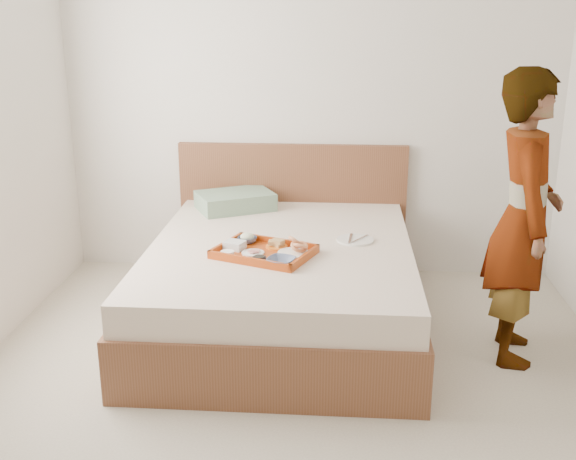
# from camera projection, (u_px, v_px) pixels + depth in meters

# --- Properties ---
(ground) EXTENTS (3.50, 4.00, 0.01)m
(ground) POSITION_uv_depth(u_px,v_px,m) (289.00, 415.00, 3.35)
(ground) COLOR beige
(ground) RESTS_ON ground
(wall_back) EXTENTS (3.50, 0.01, 2.60)m
(wall_back) POSITION_uv_depth(u_px,v_px,m) (311.00, 94.00, 4.86)
(wall_back) COLOR silver
(wall_back) RESTS_ON ground
(wall_front) EXTENTS (3.50, 0.01, 2.60)m
(wall_front) POSITION_uv_depth(u_px,v_px,m) (191.00, 404.00, 1.06)
(wall_front) COLOR silver
(wall_front) RESTS_ON ground
(bed) EXTENTS (1.65, 2.00, 0.53)m
(bed) POSITION_uv_depth(u_px,v_px,m) (281.00, 285.00, 4.23)
(bed) COLOR brown
(bed) RESTS_ON ground
(headboard) EXTENTS (1.65, 0.06, 0.95)m
(headboard) POSITION_uv_depth(u_px,v_px,m) (292.00, 208.00, 5.09)
(headboard) COLOR brown
(headboard) RESTS_ON ground
(pillow) EXTENTS (0.60, 0.53, 0.12)m
(pillow) POSITION_uv_depth(u_px,v_px,m) (235.00, 201.00, 4.85)
(pillow) COLOR gray
(pillow) RESTS_ON bed
(tray) EXTENTS (0.63, 0.55, 0.05)m
(tray) POSITION_uv_depth(u_px,v_px,m) (264.00, 251.00, 3.95)
(tray) COLOR #B04712
(tray) RESTS_ON bed
(prawn_plate) EXTENTS (0.24, 0.24, 0.01)m
(prawn_plate) POSITION_uv_depth(u_px,v_px,m) (293.00, 253.00, 3.93)
(prawn_plate) COLOR white
(prawn_plate) RESTS_ON tray
(navy_bowl_big) EXTENTS (0.19, 0.19, 0.04)m
(navy_bowl_big) POSITION_uv_depth(u_px,v_px,m) (281.00, 261.00, 3.78)
(navy_bowl_big) COLOR #182440
(navy_bowl_big) RESTS_ON tray
(sauce_dish) EXTENTS (0.10, 0.10, 0.03)m
(sauce_dish) POSITION_uv_depth(u_px,v_px,m) (259.00, 259.00, 3.81)
(sauce_dish) COLOR black
(sauce_dish) RESTS_ON tray
(meat_plate) EXTENTS (0.17, 0.17, 0.01)m
(meat_plate) POSITION_uv_depth(u_px,v_px,m) (253.00, 253.00, 3.94)
(meat_plate) COLOR white
(meat_plate) RESTS_ON tray
(bread_plate) EXTENTS (0.17, 0.17, 0.01)m
(bread_plate) POSITION_uv_depth(u_px,v_px,m) (277.00, 247.00, 4.05)
(bread_plate) COLOR orange
(bread_plate) RESTS_ON tray
(salad_bowl) EXTENTS (0.15, 0.15, 0.04)m
(salad_bowl) POSITION_uv_depth(u_px,v_px,m) (247.00, 240.00, 4.12)
(salad_bowl) COLOR #182440
(salad_bowl) RESTS_ON tray
(plastic_tub) EXTENTS (0.14, 0.12, 0.05)m
(plastic_tub) POSITION_uv_depth(u_px,v_px,m) (235.00, 245.00, 4.01)
(plastic_tub) COLOR silver
(plastic_tub) RESTS_ON tray
(cheese_round) EXTENTS (0.10, 0.10, 0.03)m
(cheese_round) POSITION_uv_depth(u_px,v_px,m) (227.00, 253.00, 3.91)
(cheese_round) COLOR white
(cheese_round) RESTS_ON tray
(dinner_plate) EXTENTS (0.29, 0.29, 0.01)m
(dinner_plate) POSITION_uv_depth(u_px,v_px,m) (355.00, 240.00, 4.20)
(dinner_plate) COLOR white
(dinner_plate) RESTS_ON bed
(person) EXTENTS (0.45, 0.62, 1.60)m
(person) POSITION_uv_depth(u_px,v_px,m) (524.00, 219.00, 3.71)
(person) COLOR white
(person) RESTS_ON ground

